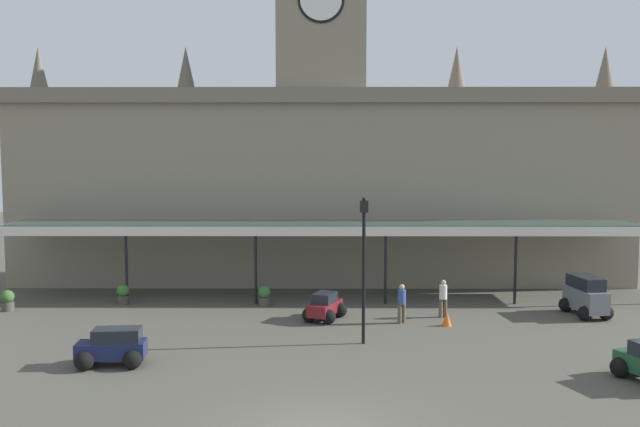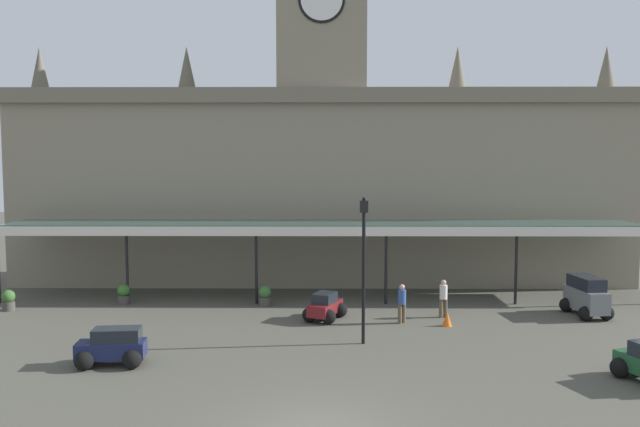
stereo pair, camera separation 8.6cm
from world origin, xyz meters
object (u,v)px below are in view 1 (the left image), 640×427
planter_near_kerb (123,294)px  traffic_cone (447,319)px  car_grey_van (586,298)px  pedestrian_near_entrance (443,297)px  planter_forecourt_centre (265,296)px  planter_by_canopy (7,300)px  car_maroon_sedan (325,308)px  pedestrian_crossing_forecourt (402,302)px  car_navy_estate (113,349)px  victorian_lamppost (364,254)px

planter_near_kerb → traffic_cone: bearing=-15.2°
car_grey_van → pedestrian_near_entrance: size_ratio=1.49×
car_grey_van → traffic_cone: car_grey_van is taller
car_grey_van → planter_forecourt_centre: 14.59m
planter_by_canopy → planter_forecourt_centre: size_ratio=1.00×
car_maroon_sedan → pedestrian_crossing_forecourt: 3.34m
car_navy_estate → pedestrian_near_entrance: pedestrian_near_entrance is taller
victorian_lamppost → planter_forecourt_centre: 8.15m
pedestrian_crossing_forecourt → planter_by_canopy: size_ratio=1.74×
traffic_cone → planter_near_kerb: 15.34m
car_grey_van → planter_near_kerb: car_grey_van is taller
pedestrian_near_entrance → planter_near_kerb: pedestrian_near_entrance is taller
car_navy_estate → car_maroon_sedan: bearing=41.3°
planter_near_kerb → car_maroon_sedan: bearing=-17.1°
traffic_cone → planter_forecourt_centre: size_ratio=0.62×
car_maroon_sedan → traffic_cone: size_ratio=3.76×
car_maroon_sedan → victorian_lamppost: victorian_lamppost is taller
car_grey_van → pedestrian_near_entrance: (-6.39, -0.33, 0.10)m
planter_near_kerb → planter_by_canopy: size_ratio=1.00×
car_navy_estate → pedestrian_near_entrance: 14.09m
car_navy_estate → car_maroon_sedan: car_navy_estate is taller
planter_by_canopy → car_navy_estate: bearing=-46.6°
pedestrian_crossing_forecourt → car_maroon_sedan: bearing=169.8°
pedestrian_crossing_forecourt → planter_by_canopy: pedestrian_crossing_forecourt is taller
pedestrian_near_entrance → planter_near_kerb: bearing=170.4°
car_navy_estate → pedestrian_crossing_forecourt: (10.42, 5.70, 0.34)m
pedestrian_crossing_forecourt → planter_forecourt_centre: pedestrian_crossing_forecourt is taller
car_navy_estate → car_grey_van: size_ratio=0.93×
pedestrian_crossing_forecourt → planter_by_canopy: bearing=173.1°
pedestrian_near_entrance → traffic_cone: size_ratio=2.82×
pedestrian_near_entrance → traffic_cone: pedestrian_near_entrance is taller
car_maroon_sedan → planter_by_canopy: size_ratio=2.32×
car_maroon_sedan → pedestrian_crossing_forecourt: (3.26, -0.59, 0.41)m
car_grey_van → planter_by_canopy: 26.21m
car_navy_estate → pedestrian_near_entrance: (12.37, 6.74, 0.34)m
car_grey_van → planter_by_canopy: (-26.20, 0.78, -0.32)m
car_maroon_sedan → car_grey_van: 11.63m
car_maroon_sedan → victorian_lamppost: size_ratio=0.40×
victorian_lamppost → traffic_cone: bearing=35.5°
pedestrian_near_entrance → planter_forecourt_centre: pedestrian_near_entrance is taller
car_grey_van → planter_near_kerb: bearing=174.1°
victorian_lamppost → planter_near_kerb: bearing=149.3°
car_navy_estate → planter_near_kerb: (-2.55, 9.27, -0.07)m
pedestrian_near_entrance → victorian_lamppost: (-3.76, -4.10, 2.49)m
car_maroon_sedan → victorian_lamppost: (1.45, -3.64, 2.90)m
car_navy_estate → planter_by_canopy: 10.81m
car_maroon_sedan → planter_near_kerb: 10.15m
pedestrian_crossing_forecourt → victorian_lamppost: victorian_lamppost is taller
traffic_cone → pedestrian_near_entrance: bearing=85.8°
car_maroon_sedan → planter_forecourt_centre: size_ratio=2.32×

